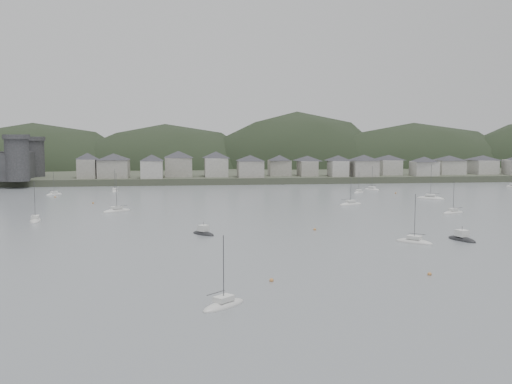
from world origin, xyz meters
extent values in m
plane|color=slate|center=(0.00, 0.00, 0.00)|extent=(900.00, 900.00, 0.00)
cube|color=#383D2D|center=(0.00, 295.00, 1.50)|extent=(900.00, 250.00, 3.00)
ellipsoid|color=black|center=(-110.87, 271.94, -10.14)|extent=(138.98, 92.48, 81.13)
ellipsoid|color=black|center=(-32.30, 272.87, -9.97)|extent=(132.08, 90.41, 79.74)
ellipsoid|color=black|center=(50.65, 272.93, -12.68)|extent=(133.88, 88.37, 101.41)
ellipsoid|color=black|center=(125.95, 267.91, -10.32)|extent=(165.81, 81.78, 82.55)
cylinder|color=#2F2F31|center=(-92.00, 166.00, 12.00)|extent=(10.00, 10.00, 18.00)
cylinder|color=#2F2F31|center=(-92.00, 194.00, 11.50)|extent=(10.00, 10.00, 17.00)
cube|color=#2F2F31|center=(-92.00, 180.00, 9.00)|extent=(3.50, 30.00, 12.00)
cube|color=gray|center=(-65.00, 181.96, 7.29)|extent=(8.34, 12.91, 8.59)
pyramid|color=#2C2C32|center=(-65.00, 181.96, 13.09)|extent=(15.78, 15.78, 3.01)
cube|color=gray|center=(-53.32, 181.32, 7.18)|extent=(13.68, 13.35, 8.36)
pyramid|color=#2C2C32|center=(-53.32, 181.32, 12.82)|extent=(20.07, 20.07, 2.93)
cube|color=#9E9B94|center=(-35.57, 176.02, 7.04)|extent=(9.78, 10.20, 8.08)
pyramid|color=#2C2C32|center=(-35.57, 176.02, 12.49)|extent=(14.83, 14.83, 2.83)
cube|color=gray|center=(-23.51, 185.65, 7.55)|extent=(12.59, 13.33, 9.09)
pyramid|color=#2C2C32|center=(-23.51, 185.65, 13.68)|extent=(19.24, 19.24, 3.18)
cube|color=#9E9B94|center=(-5.75, 184.10, 7.43)|extent=(10.74, 12.17, 8.87)
pyramid|color=#2C2C32|center=(-5.75, 184.10, 13.42)|extent=(17.01, 17.01, 3.10)
cube|color=gray|center=(9.92, 177.53, 6.85)|extent=(11.63, 12.09, 7.69)
pyramid|color=#2C2C32|center=(9.92, 177.53, 12.04)|extent=(17.61, 17.61, 2.69)
cube|color=gray|center=(25.25, 186.19, 6.72)|extent=(10.37, 9.35, 7.44)
pyramid|color=#2C2C32|center=(25.25, 186.19, 11.74)|extent=(14.65, 14.65, 2.60)
cube|color=gray|center=(38.63, 183.79, 6.61)|extent=(8.24, 12.20, 7.22)
pyramid|color=#2C2C32|center=(38.63, 183.79, 11.48)|extent=(15.17, 15.17, 2.53)
cube|color=#9E9B94|center=(52.50, 178.55, 6.73)|extent=(8.06, 10.91, 7.46)
pyramid|color=#2C2C32|center=(52.50, 178.55, 11.77)|extent=(14.08, 14.08, 2.61)
cube|color=gray|center=(64.81, 177.06, 6.83)|extent=(11.73, 11.78, 7.66)
pyramid|color=#2C2C32|center=(64.81, 177.06, 12.00)|extent=(17.46, 17.46, 2.68)
cube|color=#9E9B94|center=(80.64, 186.91, 6.67)|extent=(10.19, 13.02, 7.33)
pyramid|color=#2C2C32|center=(80.64, 186.91, 11.62)|extent=(17.23, 17.23, 2.57)
cube|color=#9E9B94|center=(95.55, 178.06, 6.44)|extent=(11.70, 9.81, 6.88)
pyramid|color=#2C2C32|center=(95.55, 178.06, 11.08)|extent=(15.97, 15.97, 2.41)
cube|color=#9E9B94|center=(112.40, 186.91, 6.50)|extent=(12.83, 12.48, 7.00)
pyramid|color=#2C2C32|center=(112.40, 186.91, 11.22)|extent=(18.79, 18.79, 2.45)
cube|color=#9E9B94|center=(130.73, 187.42, 6.48)|extent=(11.07, 13.50, 6.97)
pyramid|color=#2C2C32|center=(130.73, 187.42, 11.19)|extent=(18.25, 18.25, 2.44)
ellipsoid|color=silver|center=(66.42, 103.18, 0.05)|extent=(9.75, 8.34, 1.96)
cube|color=silver|center=(66.42, 103.18, 1.33)|extent=(4.04, 3.77, 0.70)
cylinder|color=#3F3F42|center=(66.42, 103.18, 6.32)|extent=(0.12, 0.12, 12.25)
cylinder|color=#3F3F42|center=(67.84, 104.23, 1.88)|extent=(3.61, 2.70, 0.10)
ellipsoid|color=silver|center=(33.00, 89.26, 0.05)|extent=(9.06, 5.79, 1.73)
cube|color=silver|center=(33.00, 89.26, 1.22)|extent=(3.52, 2.89, 0.70)
cylinder|color=#3F3F42|center=(33.00, 89.26, 5.61)|extent=(0.12, 0.12, 10.82)
cylinder|color=#3F3F42|center=(31.55, 89.84, 1.77)|extent=(3.65, 1.54, 0.10)
ellipsoid|color=silver|center=(-16.06, -20.00, 0.05)|extent=(7.17, 6.92, 1.51)
cube|color=silver|center=(-16.06, -20.00, 1.10)|extent=(3.06, 3.02, 0.70)
cylinder|color=#3F3F42|center=(-16.06, -20.00, 4.92)|extent=(0.12, 0.12, 9.44)
cylinder|color=#3F3F42|center=(-17.05, -19.07, 1.65)|extent=(2.55, 2.39, 0.10)
ellipsoid|color=silver|center=(27.30, 21.59, 0.05)|extent=(7.70, 7.54, 1.63)
cube|color=silver|center=(27.30, 21.59, 1.17)|extent=(3.30, 3.27, 0.70)
cylinder|color=#3F3F42|center=(27.30, 21.59, 5.30)|extent=(0.12, 0.12, 10.20)
cylinder|color=#3F3F42|center=(28.36, 22.60, 1.72)|extent=(2.72, 2.62, 0.10)
ellipsoid|color=silver|center=(-41.11, 81.21, 0.05)|extent=(9.10, 7.73, 1.83)
cube|color=silver|center=(-41.11, 81.21, 1.26)|extent=(3.77, 3.50, 0.70)
cylinder|color=#3F3F42|center=(-41.11, 81.21, 5.91)|extent=(0.12, 0.12, 11.41)
cylinder|color=#3F3F42|center=(-39.78, 80.24, 1.81)|extent=(3.38, 2.49, 0.10)
ellipsoid|color=silver|center=(56.94, 65.50, 0.05)|extent=(7.92, 4.89, 1.51)
cube|color=silver|center=(56.94, 65.50, 1.11)|extent=(3.06, 2.48, 0.70)
cylinder|color=#3F3F42|center=(56.94, 65.50, 4.92)|extent=(0.12, 0.12, 9.44)
cylinder|color=#3F3F42|center=(58.22, 65.03, 1.66)|extent=(3.22, 1.27, 0.10)
ellipsoid|color=silver|center=(56.57, 139.11, 0.05)|extent=(5.99, 8.06, 1.57)
cube|color=silver|center=(56.57, 139.11, 1.13)|extent=(2.84, 3.23, 0.70)
cylinder|color=#3F3F42|center=(56.57, 139.11, 5.09)|extent=(0.12, 0.12, 9.79)
cylinder|color=#3F3F42|center=(57.26, 140.34, 1.68)|extent=(1.80, 3.13, 0.10)
ellipsoid|color=silver|center=(-60.40, 63.91, 0.05)|extent=(3.85, 8.66, 1.67)
cube|color=silver|center=(-60.40, 63.91, 1.19)|extent=(2.24, 3.16, 0.70)
cylinder|color=#3F3F42|center=(-60.40, 63.91, 5.43)|extent=(0.12, 0.12, 10.46)
cylinder|color=#3F3F42|center=(-60.61, 62.42, 1.74)|extent=(0.64, 3.74, 0.10)
ellipsoid|color=silver|center=(-70.47, 134.86, 0.05)|extent=(6.36, 6.35, 1.36)
cube|color=silver|center=(-70.47, 134.86, 1.03)|extent=(2.75, 2.74, 0.70)
cylinder|color=#3F3F42|center=(-70.47, 134.86, 4.46)|extent=(0.12, 0.12, 8.51)
cylinder|color=#3F3F42|center=(-71.34, 135.72, 1.58)|extent=(2.24, 2.23, 0.10)
ellipsoid|color=silver|center=(47.48, 127.94, 0.05)|extent=(6.03, 5.67, 1.25)
cube|color=silver|center=(47.48, 127.94, 0.98)|extent=(2.56, 2.49, 0.70)
cylinder|color=#3F3F42|center=(47.48, 127.94, 4.12)|extent=(0.12, 0.12, 7.84)
cylinder|color=#3F3F42|center=(46.63, 128.69, 1.53)|extent=(2.18, 1.95, 0.10)
ellipsoid|color=silver|center=(-48.82, 144.71, 0.05)|extent=(2.35, 7.26, 1.45)
cube|color=silver|center=(-48.82, 144.71, 1.07)|extent=(1.61, 2.54, 0.70)
cylinder|color=#3F3F42|center=(-48.82, 144.71, 4.73)|extent=(0.12, 0.12, 9.06)
cylinder|color=#3F3F42|center=(-48.82, 143.40, 1.62)|extent=(0.11, 3.26, 0.10)
ellipsoid|color=black|center=(38.72, 23.17, 0.05)|extent=(5.01, 8.29, 1.72)
cube|color=silver|center=(38.72, 23.17, 1.56)|extent=(2.79, 2.89, 1.40)
cylinder|color=#3F3F42|center=(38.72, 23.17, 2.46)|extent=(0.10, 0.10, 1.20)
ellipsoid|color=black|center=(-16.82, 37.67, 0.05)|extent=(6.17, 7.03, 1.52)
cube|color=silver|center=(-16.82, 37.67, 1.46)|extent=(2.80, 2.83, 1.40)
cylinder|color=#3F3F42|center=(-16.82, 37.67, 2.36)|extent=(0.10, 0.10, 1.20)
sphere|color=#BD7B3F|center=(-51.25, 103.16, 0.15)|extent=(0.70, 0.70, 0.70)
sphere|color=#BD7B3F|center=(-67.99, 124.80, 0.15)|extent=(0.70, 0.70, 0.70)
sphere|color=#BD7B3F|center=(61.06, 123.62, 0.15)|extent=(0.70, 0.70, 0.70)
sphere|color=#BD7B3F|center=(-7.72, -7.37, 0.15)|extent=(0.70, 0.70, 0.70)
sphere|color=#BD7B3F|center=(9.97, 40.37, 0.15)|extent=(0.70, 0.70, 0.70)
sphere|color=#BD7B3F|center=(18.53, -6.49, 0.15)|extent=(0.70, 0.70, 0.70)
camera|label=1|loc=(-21.15, -96.52, 22.83)|focal=41.28mm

